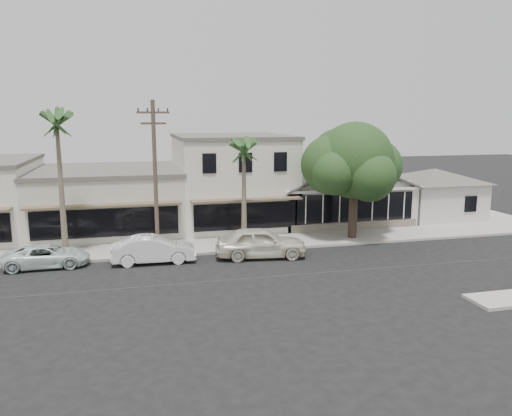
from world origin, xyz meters
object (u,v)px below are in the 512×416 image
object	(u,v)px
car_1	(153,249)
shade_tree	(352,163)
car_0	(261,242)
car_2	(47,256)
utility_pole	(155,175)

from	to	relation	value
car_1	shade_tree	world-z (taller)	shade_tree
shade_tree	car_0	bearing A→B (deg)	-157.23
car_2	shade_tree	world-z (taller)	shade_tree
car_1	shade_tree	distance (m)	13.97
car_0	car_1	size ratio (longest dim) A/B	1.13
shade_tree	car_2	bearing A→B (deg)	-174.04
utility_pole	car_1	xyz separation A→B (m)	(-0.30, -1.15, -4.02)
utility_pole	car_1	world-z (taller)	utility_pole
utility_pole	car_2	bearing A→B (deg)	-174.26
car_1	car_0	bearing A→B (deg)	-92.17
car_0	car_2	world-z (taller)	car_0
car_0	shade_tree	distance (m)	8.63
car_1	shade_tree	xyz separation A→B (m)	(13.03, 2.50, 4.36)
car_0	shade_tree	world-z (taller)	shade_tree
car_1	car_2	distance (m)	5.70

